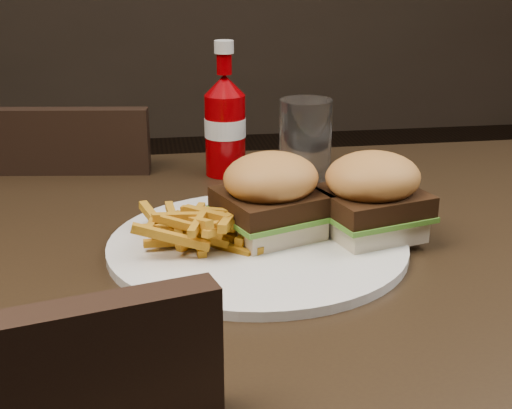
{
  "coord_description": "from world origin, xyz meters",
  "views": [
    {
      "loc": [
        -0.21,
        -0.74,
        1.07
      ],
      "look_at": [
        -0.1,
        -0.01,
        0.8
      ],
      "focal_mm": 50.0,
      "sensor_mm": 36.0,
      "label": 1
    }
  ],
  "objects": [
    {
      "name": "plate",
      "position": [
        -0.1,
        -0.02,
        0.76
      ],
      "size": [
        0.33,
        0.33,
        0.01
      ],
      "primitive_type": "cylinder",
      "color": "white",
      "rests_on": "dining_table"
    },
    {
      "name": "fries_pile",
      "position": [
        -0.16,
        -0.01,
        0.78
      ],
      "size": [
        0.12,
        0.12,
        0.05
      ],
      "primitive_type": null,
      "rotation": [
        0.0,
        0.0,
        -0.0
      ],
      "color": "orange",
      "rests_on": "plate"
    },
    {
      "name": "ketchup_bottle",
      "position": [
        -0.1,
        0.27,
        0.81
      ],
      "size": [
        0.08,
        0.08,
        0.12
      ],
      "primitive_type": "cylinder",
      "rotation": [
        0.0,
        0.0,
        0.33
      ],
      "color": "#890004",
      "rests_on": "dining_table"
    },
    {
      "name": "chair_far",
      "position": [
        -0.37,
        0.5,
        0.43
      ],
      "size": [
        0.44,
        0.44,
        0.04
      ],
      "primitive_type": "cube",
      "rotation": [
        0.0,
        0.0,
        3.0
      ],
      "color": "black",
      "rests_on": "ground"
    },
    {
      "name": "sandwich_half_a",
      "position": [
        -0.08,
        0.0,
        0.77
      ],
      "size": [
        0.12,
        0.12,
        0.03
      ],
      "primitive_type": "cube",
      "rotation": [
        0.0,
        0.0,
        0.35
      ],
      "color": "beige",
      "rests_on": "plate"
    },
    {
      "name": "dining_table",
      "position": [
        0.0,
        0.0,
        0.73
      ],
      "size": [
        1.2,
        0.8,
        0.04
      ],
      "primitive_type": "cube",
      "color": "black",
      "rests_on": "ground"
    },
    {
      "name": "sandwich_half_b",
      "position": [
        0.03,
        -0.02,
        0.77
      ],
      "size": [
        0.12,
        0.11,
        0.03
      ],
      "primitive_type": "cube",
      "rotation": [
        0.0,
        0.0,
        0.27
      ],
      "color": "beige",
      "rests_on": "plate"
    },
    {
      "name": "tumbler",
      "position": [
        0.02,
        0.25,
        0.81
      ],
      "size": [
        0.1,
        0.1,
        0.12
      ],
      "primitive_type": "cylinder",
      "rotation": [
        0.0,
        0.0,
        0.36
      ],
      "color": "white",
      "rests_on": "dining_table"
    }
  ]
}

